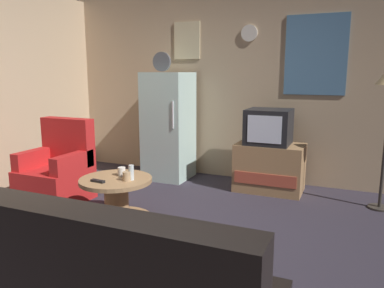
% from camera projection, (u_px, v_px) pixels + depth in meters
% --- Properties ---
extents(ground_plane, '(12.00, 12.00, 0.00)m').
position_uv_depth(ground_plane, '(148.00, 244.00, 3.32)').
color(ground_plane, '#2D2833').
extents(wall_with_art, '(5.20, 0.12, 2.77)m').
position_uv_depth(wall_with_art, '(234.00, 80.00, 5.26)').
color(wall_with_art, tan).
rests_on(wall_with_art, ground_plane).
extents(fridge, '(0.60, 0.62, 1.77)m').
position_uv_depth(fridge, '(169.00, 126.00, 5.30)').
color(fridge, silver).
rests_on(fridge, ground_plane).
extents(tv_stand, '(0.84, 0.53, 0.61)m').
position_uv_depth(tv_stand, '(269.00, 167.00, 4.78)').
color(tv_stand, '#9E754C').
rests_on(tv_stand, ground_plane).
extents(crt_tv, '(0.54, 0.51, 0.44)m').
position_uv_depth(crt_tv, '(269.00, 127.00, 4.69)').
color(crt_tv, black).
rests_on(crt_tv, tv_stand).
extents(coffee_table, '(0.72, 0.72, 0.46)m').
position_uv_depth(coffee_table, '(117.00, 200.00, 3.77)').
color(coffee_table, '#9E754C').
rests_on(coffee_table, ground_plane).
extents(wine_glass, '(0.05, 0.05, 0.15)m').
position_uv_depth(wine_glass, '(131.00, 173.00, 3.65)').
color(wine_glass, silver).
rests_on(wine_glass, coffee_table).
extents(mug_ceramic_white, '(0.08, 0.08, 0.09)m').
position_uv_depth(mug_ceramic_white, '(122.00, 172.00, 3.80)').
color(mug_ceramic_white, silver).
rests_on(mug_ceramic_white, coffee_table).
extents(mug_ceramic_tan, '(0.08, 0.08, 0.09)m').
position_uv_depth(mug_ceramic_tan, '(127.00, 176.00, 3.63)').
color(mug_ceramic_tan, tan).
rests_on(mug_ceramic_tan, coffee_table).
extents(remote_control, '(0.15, 0.06, 0.02)m').
position_uv_depth(remote_control, '(98.00, 181.00, 3.59)').
color(remote_control, black).
rests_on(remote_control, coffee_table).
extents(armchair, '(0.68, 0.68, 0.96)m').
position_uv_depth(armchair, '(58.00, 172.00, 4.41)').
color(armchair, red).
rests_on(armchair, ground_plane).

